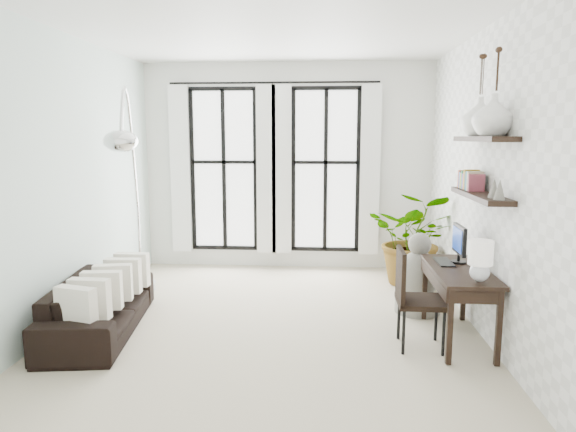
# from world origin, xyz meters

# --- Properties ---
(floor) EXTENTS (5.00, 5.00, 0.00)m
(floor) POSITION_xyz_m (0.00, 0.00, 0.00)
(floor) COLOR beige
(floor) RESTS_ON ground
(ceiling) EXTENTS (5.00, 5.00, 0.00)m
(ceiling) POSITION_xyz_m (0.00, 0.00, 3.20)
(ceiling) COLOR white
(ceiling) RESTS_ON wall_back
(wall_left) EXTENTS (0.00, 5.00, 5.00)m
(wall_left) POSITION_xyz_m (-2.25, 0.00, 1.60)
(wall_left) COLOR silver
(wall_left) RESTS_ON floor
(wall_right) EXTENTS (0.00, 5.00, 5.00)m
(wall_right) POSITION_xyz_m (2.25, 0.00, 1.60)
(wall_right) COLOR white
(wall_right) RESTS_ON floor
(wall_back) EXTENTS (4.50, 0.00, 4.50)m
(wall_back) POSITION_xyz_m (0.00, 2.50, 1.60)
(wall_back) COLOR white
(wall_back) RESTS_ON floor
(windows) EXTENTS (3.26, 0.13, 2.65)m
(windows) POSITION_xyz_m (-0.20, 2.43, 1.56)
(windows) COLOR white
(windows) RESTS_ON wall_back
(wall_shelves) EXTENTS (0.25, 1.30, 0.60)m
(wall_shelves) POSITION_xyz_m (2.11, -0.39, 1.73)
(wall_shelves) COLOR black
(wall_shelves) RESTS_ON wall_right
(sofa) EXTENTS (1.01, 2.02, 0.57)m
(sofa) POSITION_xyz_m (-1.80, -0.44, 0.28)
(sofa) COLOR black
(sofa) RESTS_ON floor
(throw_pillows) EXTENTS (0.40, 1.52, 0.40)m
(throw_pillows) POSITION_xyz_m (-1.70, -0.44, 0.50)
(throw_pillows) COLOR white
(throw_pillows) RESTS_ON sofa
(plant) EXTENTS (1.47, 1.37, 1.33)m
(plant) POSITION_xyz_m (1.85, 1.60, 0.66)
(plant) COLOR #2D7228
(plant) RESTS_ON floor
(desk) EXTENTS (0.54, 1.28, 1.15)m
(desk) POSITION_xyz_m (1.95, -0.48, 0.71)
(desk) COLOR black
(desk) RESTS_ON floor
(desk_chair) EXTENTS (0.48, 0.48, 0.99)m
(desk_chair) POSITION_xyz_m (1.46, -0.63, 0.56)
(desk_chair) COLOR black
(desk_chair) RESTS_ON floor
(arc_lamp) EXTENTS (0.77, 1.82, 2.63)m
(arc_lamp) POSITION_xyz_m (-1.70, 0.33, 2.03)
(arc_lamp) COLOR silver
(arc_lamp) RESTS_ON floor
(buddha) EXTENTS (0.53, 0.53, 0.96)m
(buddha) POSITION_xyz_m (1.71, 0.42, 0.40)
(buddha) COLOR gray
(buddha) RESTS_ON floor
(vase_a) EXTENTS (0.37, 0.37, 0.38)m
(vase_a) POSITION_xyz_m (2.11, -0.68, 2.27)
(vase_a) COLOR white
(vase_a) RESTS_ON shelf_upper
(vase_b) EXTENTS (0.37, 0.37, 0.38)m
(vase_b) POSITION_xyz_m (2.11, -0.28, 2.27)
(vase_b) COLOR white
(vase_b) RESTS_ON shelf_upper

